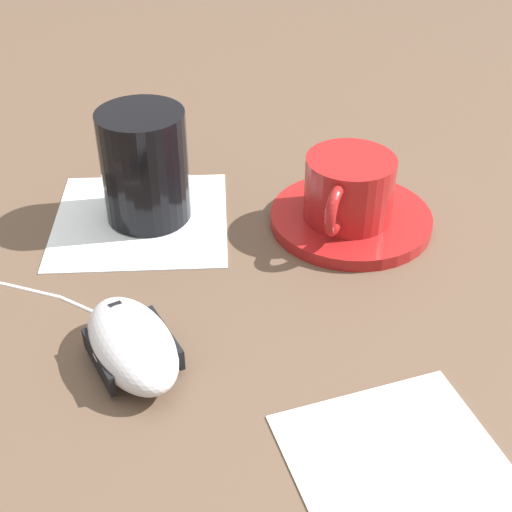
{
  "coord_description": "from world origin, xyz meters",
  "views": [
    {
      "loc": [
        -0.45,
        -0.1,
        0.37
      ],
      "look_at": [
        0.01,
        -0.04,
        0.03
      ],
      "focal_mm": 50.0,
      "sensor_mm": 36.0,
      "label": 1
    }
  ],
  "objects": [
    {
      "name": "napkin_under_glass",
      "position": [
        0.09,
        0.08,
        0.0
      ],
      "size": [
        0.19,
        0.19,
        0.0
      ],
      "primitive_type": "cube",
      "rotation": [
        0.0,
        0.0,
        0.19
      ],
      "color": "white",
      "rests_on": "ground"
    },
    {
      "name": "coffee_cup",
      "position": [
        0.11,
        -0.11,
        0.04
      ],
      "size": [
        0.11,
        0.08,
        0.06
      ],
      "color": "maroon",
      "rests_on": "saucer"
    },
    {
      "name": "ground_plane",
      "position": [
        0.0,
        0.0,
        0.0
      ],
      "size": [
        3.0,
        3.0,
        0.0
      ],
      "primitive_type": "plane",
      "color": "brown"
    },
    {
      "name": "drinking_glass",
      "position": [
        0.1,
        0.08,
        0.05
      ],
      "size": [
        0.08,
        0.08,
        0.1
      ],
      "primitive_type": "cylinder",
      "color": "black",
      "rests_on": "napkin_under_glass"
    },
    {
      "name": "computer_mouse",
      "position": [
        -0.1,
        0.04,
        0.02
      ],
      "size": [
        0.12,
        0.11,
        0.04
      ],
      "color": "silver",
      "rests_on": "ground"
    },
    {
      "name": "saucer",
      "position": [
        0.11,
        -0.11,
        0.01
      ],
      "size": [
        0.15,
        0.15,
        0.01
      ],
      "primitive_type": "cylinder",
      "color": "maroon",
      "rests_on": "ground"
    },
    {
      "name": "napkin_spare",
      "position": [
        -0.16,
        -0.15,
        0.0
      ],
      "size": [
        0.18,
        0.18,
        0.0
      ],
      "primitive_type": "cube",
      "rotation": [
        0.0,
        0.0,
        0.47
      ],
      "color": "white",
      "rests_on": "ground"
    }
  ]
}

